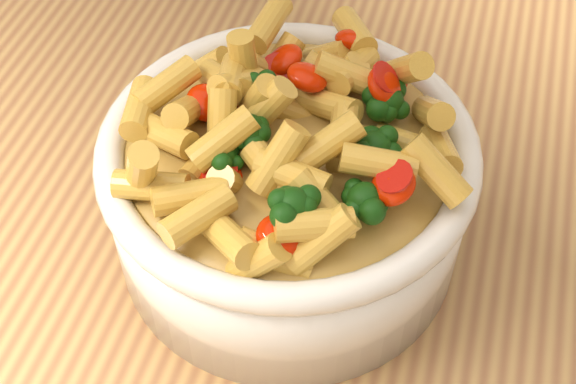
# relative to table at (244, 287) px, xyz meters

# --- Properties ---
(table) EXTENTS (1.20, 0.80, 0.90)m
(table) POSITION_rel_table_xyz_m (0.00, 0.00, 0.00)
(table) COLOR tan
(table) RESTS_ON ground
(serving_bowl) EXTENTS (0.23, 0.23, 0.10)m
(serving_bowl) POSITION_rel_table_xyz_m (0.04, -0.02, 0.15)
(serving_bowl) COLOR white
(serving_bowl) RESTS_ON table
(pasta_salad) EXTENTS (0.18, 0.18, 0.04)m
(pasta_salad) POSITION_rel_table_xyz_m (0.04, -0.02, 0.21)
(pasta_salad) COLOR #FFCB50
(pasta_salad) RESTS_ON serving_bowl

